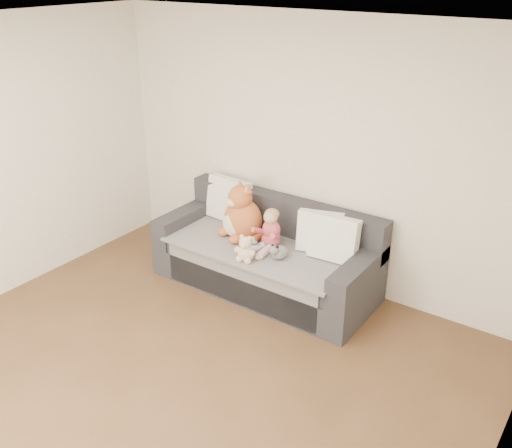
{
  "coord_description": "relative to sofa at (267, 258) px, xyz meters",
  "views": [
    {
      "loc": [
        2.55,
        -2.08,
        3.0
      ],
      "look_at": [
        -0.21,
        1.87,
        0.75
      ],
      "focal_mm": 40.0,
      "sensor_mm": 36.0,
      "label": 1
    }
  ],
  "objects": [
    {
      "name": "room_shell",
      "position": [
        0.21,
        -1.64,
        0.99
      ],
      "size": [
        5.0,
        5.0,
        5.0
      ],
      "color": "brown",
      "rests_on": "ground"
    },
    {
      "name": "sofa",
      "position": [
        0.0,
        0.0,
        0.0
      ],
      "size": [
        2.2,
        0.94,
        0.85
      ],
      "color": "#26262A",
      "rests_on": "ground"
    },
    {
      "name": "cushion_left",
      "position": [
        -0.65,
        0.24,
        0.39
      ],
      "size": [
        0.51,
        0.26,
        0.46
      ],
      "rotation": [
        0.0,
        0.0,
        -0.08
      ],
      "color": "white",
      "rests_on": "sofa"
    },
    {
      "name": "cushion_right_back",
      "position": [
        0.49,
        0.16,
        0.36
      ],
      "size": [
        0.46,
        0.32,
        0.4
      ],
      "rotation": [
        0.0,
        0.0,
        0.32
      ],
      "color": "white",
      "rests_on": "sofa"
    },
    {
      "name": "cushion_right_front",
      "position": [
        0.67,
        0.09,
        0.37
      ],
      "size": [
        0.47,
        0.24,
        0.43
      ],
      "rotation": [
        0.0,
        0.0,
        0.08
      ],
      "color": "white",
      "rests_on": "sofa"
    },
    {
      "name": "toddler",
      "position": [
        0.07,
        -0.08,
        0.33
      ],
      "size": [
        0.29,
        0.41,
        0.4
      ],
      "rotation": [
        0.0,
        0.0,
        -0.05
      ],
      "color": "#C1445E",
      "rests_on": "sofa"
    },
    {
      "name": "plush_cat",
      "position": [
        -0.3,
        -0.02,
        0.38
      ],
      "size": [
        0.46,
        0.42,
        0.61
      ],
      "rotation": [
        0.0,
        0.0,
        -0.36
      ],
      "color": "#C46A2B",
      "rests_on": "sofa"
    },
    {
      "name": "teddy_bear",
      "position": [
        0.04,
        -0.41,
        0.27
      ],
      "size": [
        0.21,
        0.16,
        0.26
      ],
      "rotation": [
        0.0,
        0.0,
        0.16
      ],
      "color": "beige",
      "rests_on": "sofa"
    },
    {
      "name": "plush_cow",
      "position": [
        0.27,
        -0.21,
        0.23
      ],
      "size": [
        0.14,
        0.21,
        0.17
      ],
      "rotation": [
        0.0,
        0.0,
        -0.1
      ],
      "color": "white",
      "rests_on": "sofa"
    },
    {
      "name": "sippy_cup",
      "position": [
        -0.01,
        -0.2,
        0.22
      ],
      "size": [
        0.11,
        0.08,
        0.12
      ],
      "rotation": [
        0.0,
        0.0,
        0.22
      ],
      "color": "#55348F",
      "rests_on": "sofa"
    }
  ]
}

